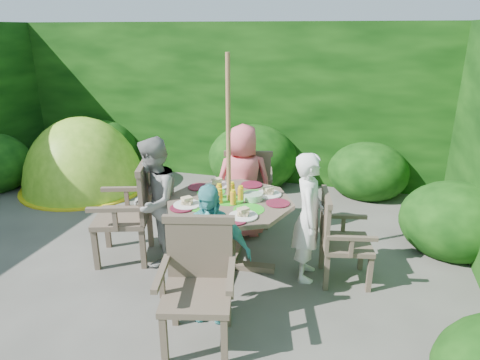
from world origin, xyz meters
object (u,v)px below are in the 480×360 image
(child_back, at_px, (243,182))
(child_front, at_px, (209,253))
(garden_chair_front, at_px, (198,281))
(dome_tent, at_px, (85,187))
(patio_table, at_px, (230,211))
(parasol_pole, at_px, (229,169))
(garden_chair_right, at_px, (339,237))
(child_left, at_px, (154,202))
(garden_chair_left, at_px, (130,210))
(child_right, at_px, (309,217))
(garden_chair_back, at_px, (249,186))

(child_back, xyz_separation_m, child_front, (0.14, -1.59, -0.07))
(garden_chair_front, bearing_deg, dome_tent, 123.32)
(patio_table, xyz_separation_m, child_front, (0.07, -0.80, -0.03))
(parasol_pole, distance_m, garden_chair_right, 1.27)
(child_left, bearing_deg, garden_chair_left, -100.37)
(patio_table, distance_m, garden_chair_right, 1.11)
(child_right, distance_m, child_front, 1.13)
(child_right, bearing_deg, garden_chair_left, 88.32)
(child_front, xyz_separation_m, dome_tent, (-3.02, 2.47, -0.62))
(parasol_pole, distance_m, child_front, 0.94)
(garden_chair_front, bearing_deg, child_front, 78.22)
(child_front, bearing_deg, garden_chair_back, 87.10)
(garden_chair_left, xyz_separation_m, child_left, (0.29, 0.00, 0.13))
(garden_chair_right, relative_size, child_right, 0.67)
(patio_table, height_order, garden_chair_left, garden_chair_left)
(dome_tent, bearing_deg, child_back, -4.94)
(patio_table, relative_size, dome_tent, 0.64)
(patio_table, xyz_separation_m, garden_chair_front, (0.08, -1.09, -0.13))
(patio_table, height_order, child_back, child_back)
(parasol_pole, height_order, garden_chair_back, parasol_pole)
(garden_chair_back, bearing_deg, dome_tent, -24.52)
(child_left, xyz_separation_m, dome_tent, (-2.15, 1.74, -0.69))
(garden_chair_left, relative_size, garden_chair_front, 1.08)
(patio_table, xyz_separation_m, dome_tent, (-2.95, 1.67, -0.65))
(garden_chair_left, height_order, garden_chair_back, garden_chair_left)
(patio_table, bearing_deg, parasol_pole, -162.01)
(patio_table, bearing_deg, garden_chair_right, 4.65)
(patio_table, relative_size, garden_chair_left, 1.37)
(garden_chair_right, distance_m, child_right, 0.35)
(garden_chair_left, bearing_deg, dome_tent, -151.95)
(child_left, bearing_deg, garden_chair_right, 83.67)
(garden_chair_left, bearing_deg, child_right, 75.84)
(garden_chair_front, relative_size, dome_tent, 0.43)
(garden_chair_right, height_order, garden_chair_left, garden_chair_left)
(patio_table, distance_m, garden_chair_left, 1.10)
(child_left, bearing_deg, child_back, 128.94)
(garden_chair_front, bearing_deg, child_right, 44.25)
(garden_chair_front, distance_m, child_right, 1.37)
(garden_chair_right, distance_m, garden_chair_left, 2.19)
(garden_chair_right, xyz_separation_m, child_back, (-1.17, 0.71, 0.22))
(dome_tent, bearing_deg, garden_chair_left, -31.26)
(garden_chair_right, bearing_deg, child_back, 46.98)
(garden_chair_front, xyz_separation_m, child_front, (-0.01, 0.29, 0.10))
(child_front, bearing_deg, dome_tent, 132.98)
(garden_chair_back, distance_m, child_right, 1.35)
(garden_chair_left, bearing_deg, patio_table, 75.41)
(parasol_pole, distance_m, child_right, 0.92)
(dome_tent, bearing_deg, garden_chair_right, -9.35)
(child_right, height_order, dome_tent, child_right)
(child_left, height_order, dome_tent, child_left)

